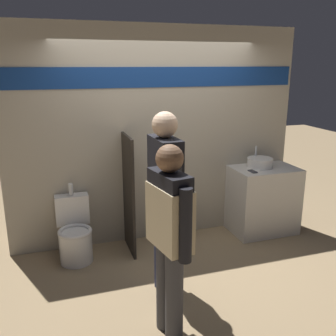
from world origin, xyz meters
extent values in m
plane|color=#997F5B|center=(0.00, 0.00, 0.00)|extent=(16.00, 16.00, 0.00)
cube|color=#B2A893|center=(0.00, 0.60, 1.35)|extent=(3.75, 0.06, 2.70)
cube|color=navy|center=(0.00, 0.56, 2.08)|extent=(3.68, 0.01, 0.24)
cube|color=silver|center=(1.40, 0.28, 0.45)|extent=(0.86, 0.58, 0.90)
cylinder|color=white|center=(1.35, 0.34, 0.97)|extent=(0.34, 0.34, 0.12)
cylinder|color=silver|center=(1.35, 0.45, 1.10)|extent=(0.03, 0.03, 0.14)
cube|color=#232328|center=(1.14, 0.16, 0.91)|extent=(0.07, 0.14, 0.01)
cube|color=#28231E|center=(-0.45, 0.30, 0.72)|extent=(0.03, 0.55, 1.44)
cylinder|color=silver|center=(0.21, 0.43, 0.27)|extent=(0.04, 0.04, 0.55)
ellipsoid|color=white|center=(0.21, 0.43, 0.74)|extent=(0.30, 0.27, 0.43)
cube|color=white|center=(0.21, 0.56, 0.81)|extent=(0.29, 0.02, 0.54)
cylinder|color=silver|center=(0.21, 0.52, 1.05)|extent=(0.06, 0.06, 0.16)
cylinder|color=white|center=(-1.12, 0.20, 0.18)|extent=(0.38, 0.38, 0.37)
torus|color=white|center=(-1.12, 0.20, 0.38)|extent=(0.39, 0.39, 0.04)
cube|color=white|center=(-1.12, 0.48, 0.55)|extent=(0.39, 0.16, 0.36)
cylinder|color=silver|center=(-1.12, 0.46, 0.81)|extent=(0.06, 0.06, 0.14)
cylinder|color=#3D3D42|center=(-0.44, -1.35, 0.40)|extent=(0.15, 0.15, 0.80)
cylinder|color=#3D3D42|center=(-0.47, -1.19, 0.40)|extent=(0.15, 0.15, 0.80)
cube|color=black|center=(-0.46, -1.27, 1.12)|extent=(0.26, 0.45, 0.64)
cube|color=#C6B289|center=(-0.46, -1.27, 1.07)|extent=(0.29, 0.47, 0.51)
cylinder|color=black|center=(-0.41, -1.50, 1.09)|extent=(0.10, 0.10, 0.58)
cylinder|color=black|center=(-0.50, -1.04, 1.09)|extent=(0.10, 0.10, 0.58)
sphere|color=brown|center=(-0.46, -1.27, 1.55)|extent=(0.22, 0.22, 0.22)
cylinder|color=#282D4C|center=(-0.30, -0.76, 0.44)|extent=(0.17, 0.17, 0.89)
cylinder|color=#282D4C|center=(-0.31, -0.58, 0.44)|extent=(0.17, 0.17, 0.89)
cube|color=black|center=(-0.30, -0.67, 1.24)|extent=(0.22, 0.47, 0.70)
cylinder|color=black|center=(-0.29, -0.93, 1.20)|extent=(0.11, 0.11, 0.65)
cylinder|color=black|center=(-0.31, -0.41, 1.20)|extent=(0.11, 0.11, 0.65)
sphere|color=beige|center=(-0.30, -0.67, 1.71)|extent=(0.24, 0.24, 0.24)
camera|label=1|loc=(-1.31, -3.88, 2.24)|focal=40.00mm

